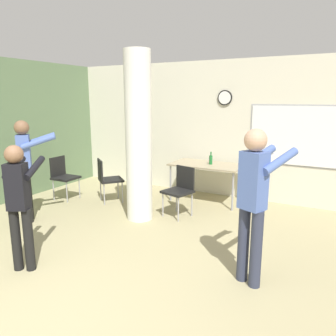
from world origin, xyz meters
TOP-DOWN VIEW (x-y plane):
  - wall_left_accent at (-3.50, 2.50)m, footprint 0.12×7.00m
  - wall_back at (0.03, 5.06)m, footprint 8.00×0.15m
  - support_pillar at (-0.64, 2.99)m, footprint 0.44×0.44m
  - folding_table at (0.00, 4.47)m, footprint 1.41×0.79m
  - bottle_on_table at (0.08, 4.47)m, footprint 0.07×0.07m
  - chair_by_left_wall at (-2.64, 3.20)m, footprint 0.45×0.45m
  - chair_near_pillar at (-1.71, 3.46)m, footprint 0.62×0.62m
  - chair_table_front at (-0.09, 3.45)m, footprint 0.54×0.54m
  - person_watching_back at (-2.21, 2.03)m, footprint 0.64×0.66m
  - person_playing_side at (1.56, 1.89)m, footprint 0.57×0.72m
  - person_playing_front at (-0.94, 0.89)m, footprint 0.51×0.62m

SIDE VIEW (x-z plane):
  - chair_by_left_wall at x=-2.64m, z-range 0.08..0.95m
  - chair_near_pillar at x=-1.71m, z-range 0.08..0.95m
  - chair_table_front at x=-0.09m, z-range 0.08..0.95m
  - folding_table at x=0.00m, z-range 0.33..1.09m
  - bottle_on_table at x=0.08m, z-range 0.73..0.98m
  - person_playing_front at x=-0.94m, z-range 0.14..1.66m
  - person_watching_back at x=-2.21m, z-range 0.15..1.85m
  - person_playing_side at x=1.56m, z-range 0.15..1.89m
  - wall_back at x=0.03m, z-range 0.00..2.80m
  - wall_left_accent at x=-3.50m, z-range 0.00..2.80m
  - support_pillar at x=-0.64m, z-range 0.00..2.80m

